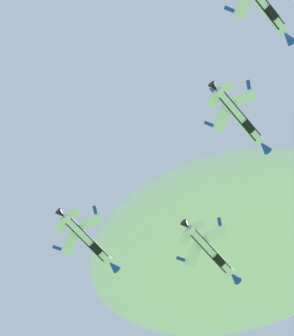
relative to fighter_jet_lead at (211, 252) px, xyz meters
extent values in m
ellipsoid|color=white|center=(-3.47, 48.93, 80.32)|extent=(84.67, 58.65, 24.49)
cylinder|color=white|center=(-0.10, -0.26, 0.00)|extent=(5.77, 11.84, 1.70)
cube|color=black|center=(0.05, -0.32, -0.44)|extent=(4.91, 9.97, 0.87)
cone|color=#1938A8|center=(2.39, 6.44, 0.00)|extent=(2.30, 2.79, 1.56)
cone|color=black|center=(-2.45, -6.59, 0.00)|extent=(1.83, 1.97, 1.36)
ellipsoid|color=#192333|center=(0.62, 2.29, 0.59)|extent=(2.44, 3.49, 1.41)
cube|color=black|center=(0.92, 1.66, -0.76)|extent=(2.01, 2.52, 1.17)
cube|color=white|center=(-2.96, -1.03, -0.98)|extent=(4.08, 4.26, 1.64)
cube|color=#1938A8|center=(-5.20, -1.39, -1.71)|extent=(1.60, 1.51, 0.42)
cube|color=white|center=(1.63, -2.74, 0.82)|extent=(4.23, 2.42, 1.64)
cube|color=#1938A8|center=(3.09, -4.47, 1.54)|extent=(0.81, 1.66, 0.42)
cube|color=white|center=(-3.21, -4.55, -0.53)|extent=(2.71, 2.68, 0.91)
cube|color=white|center=(-0.53, -5.54, 0.52)|extent=(2.17, 1.76, 0.91)
cube|color=#1938A8|center=(-2.35, -4.55, 1.70)|extent=(1.92, 2.81, 2.51)
cylinder|color=white|center=(-20.34, -8.60, 1.89)|extent=(5.77, 11.84, 1.70)
cube|color=black|center=(-20.15, -8.67, 1.47)|extent=(4.90, 9.96, 0.97)
cone|color=#1938A8|center=(-17.85, -1.90, 1.89)|extent=(2.30, 2.79, 1.56)
cone|color=black|center=(-22.69, -14.93, 1.89)|extent=(1.83, 1.97, 1.36)
ellipsoid|color=#192333|center=(-19.67, -6.04, 2.47)|extent=(2.48, 3.51, 1.46)
cube|color=black|center=(-19.27, -6.70, 1.16)|extent=(2.03, 2.53, 1.22)
cube|color=white|center=(-23.12, -9.40, 0.72)|extent=(4.01, 4.18, 1.94)
cube|color=#1938A8|center=(-25.30, -9.78, -0.15)|extent=(1.60, 1.52, 0.45)
cube|color=white|center=(-18.68, -11.05, 2.90)|extent=(4.12, 2.40, 1.94)
cube|color=#1938A8|center=(-17.28, -12.76, 3.78)|extent=(0.82, 1.66, 0.45)
cube|color=white|center=(-23.41, -12.90, 1.25)|extent=(2.67, 2.65, 1.06)
cube|color=white|center=(-20.81, -13.87, 2.53)|extent=(2.11, 1.76, 1.06)
cube|color=#1938A8|center=(-22.72, -12.84, 3.54)|extent=(2.09, 2.88, 2.45)
cylinder|color=white|center=(11.91, -21.80, 3.13)|extent=(5.77, 11.84, 1.70)
cube|color=black|center=(12.08, -21.86, 2.70)|extent=(4.90, 9.97, 0.94)
cone|color=#1938A8|center=(14.40, -15.10, 3.13)|extent=(2.30, 2.79, 1.56)
cone|color=black|center=(9.56, -28.13, 3.13)|extent=(1.83, 1.97, 1.36)
ellipsoid|color=#192333|center=(12.59, -19.24, 3.72)|extent=(2.47, 3.50, 1.44)
cube|color=black|center=(12.96, -19.89, 2.39)|extent=(2.02, 2.53, 1.21)
cube|color=white|center=(9.09, -22.59, 2.02)|extent=(4.04, 4.21, 1.84)
cube|color=#1938A8|center=(6.90, -22.96, 1.20)|extent=(1.60, 1.52, 0.44)
cube|color=white|center=(13.59, -24.26, 4.08)|extent=(4.16, 2.41, 1.84)
cube|color=#1938A8|center=(15.01, -25.98, 4.91)|extent=(0.82, 1.66, 0.44)
cube|color=white|center=(8.82, -26.09, 2.53)|extent=(2.69, 2.66, 1.01)
cube|color=white|center=(11.45, -27.07, 3.73)|extent=(2.13, 1.76, 1.01)
cube|color=#1938A8|center=(9.57, -26.05, 4.79)|extent=(2.04, 2.86, 2.47)
cylinder|color=white|center=(20.57, -39.78, 1.09)|extent=(5.77, 11.84, 1.70)
cube|color=black|center=(20.76, -39.85, 0.67)|extent=(4.89, 9.96, 0.99)
cone|color=#1938A8|center=(23.06, -33.08, 1.09)|extent=(2.30, 2.79, 1.56)
ellipsoid|color=#192333|center=(21.23, -37.21, 1.67)|extent=(2.49, 3.51, 1.47)
cube|color=black|center=(21.65, -37.88, 0.37)|extent=(2.04, 2.53, 1.24)
cube|color=white|center=(17.80, -40.58, -0.12)|extent=(3.99, 4.15, 2.01)
cube|color=#1938A8|center=(15.64, -40.97, -1.03)|extent=(1.60, 1.52, 0.46)
camera|label=1|loc=(14.82, -76.67, -125.62)|focal=89.04mm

